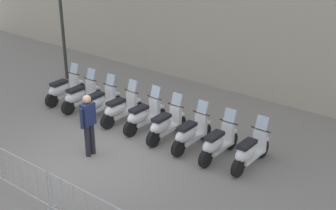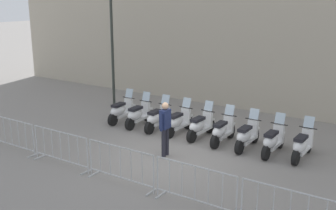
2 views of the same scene
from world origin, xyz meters
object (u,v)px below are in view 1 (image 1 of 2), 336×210
at_px(officer_near_row_end, 88,122).
at_px(motorcycle_5, 165,125).
at_px(motorcycle_1, 80,96).
at_px(motorcycle_3, 120,109).
at_px(motorcycle_0, 63,89).
at_px(motorcycle_2, 99,102).
at_px(motorcycle_8, 250,152).
at_px(barrier_segment_2, 18,176).
at_px(motorcycle_4, 143,116).
at_px(motorcycle_7, 217,143).
at_px(motorcycle_6, 190,134).

bearing_deg(officer_near_row_end, motorcycle_5, 68.63).
height_order(motorcycle_1, motorcycle_3, same).
bearing_deg(motorcycle_0, motorcycle_2, 5.07).
relative_size(motorcycle_8, barrier_segment_2, 0.79).
xyz_separation_m(motorcycle_1, motorcycle_8, (6.14, 0.79, 0.00)).
xyz_separation_m(motorcycle_5, officer_near_row_end, (-0.80, -2.04, 0.53)).
height_order(motorcycle_4, motorcycle_8, same).
height_order(motorcycle_8, officer_near_row_end, officer_near_row_end).
bearing_deg(motorcycle_4, officer_near_row_end, -87.31).
xyz_separation_m(motorcycle_1, motorcycle_7, (5.28, 0.58, 0.00)).
relative_size(motorcycle_1, motorcycle_7, 1.00).
height_order(motorcycle_0, motorcycle_2, same).
bearing_deg(motorcycle_5, motorcycle_1, -173.46).
distance_m(motorcycle_7, officer_near_row_end, 3.42).
bearing_deg(motorcycle_8, motorcycle_1, -172.68).
bearing_deg(barrier_segment_2, motorcycle_4, 96.31).
bearing_deg(motorcycle_8, motorcycle_3, -172.87).
relative_size(motorcycle_0, motorcycle_7, 1.00).
height_order(motorcycle_5, motorcycle_6, same).
bearing_deg(barrier_segment_2, motorcycle_0, 135.61).
height_order(motorcycle_0, motorcycle_3, same).
distance_m(motorcycle_2, barrier_segment_2, 4.63).
distance_m(motorcycle_8, officer_near_row_end, 4.23).
relative_size(motorcycle_3, motorcycle_4, 1.00).
height_order(motorcycle_4, officer_near_row_end, officer_near_row_end).
height_order(motorcycle_1, motorcycle_2, same).
xyz_separation_m(motorcycle_6, motorcycle_8, (1.75, 0.29, 0.00)).
bearing_deg(motorcycle_0, motorcycle_5, 5.79).
bearing_deg(motorcycle_3, motorcycle_8, 7.13).
relative_size(motorcycle_3, officer_near_row_end, 1.00).
height_order(motorcycle_8, barrier_segment_2, motorcycle_8).
relative_size(motorcycle_4, motorcycle_5, 1.00).
bearing_deg(barrier_segment_2, motorcycle_1, 128.17).
distance_m(motorcycle_6, officer_near_row_end, 2.76).
height_order(motorcycle_0, motorcycle_8, same).
xyz_separation_m(motorcycle_4, motorcycle_8, (3.52, 0.41, 0.00)).
relative_size(motorcycle_4, officer_near_row_end, 1.00).
xyz_separation_m(motorcycle_2, motorcycle_7, (4.40, 0.46, 0.00)).
bearing_deg(motorcycle_8, barrier_segment_2, -122.72).
height_order(motorcycle_1, motorcycle_7, same).
xyz_separation_m(motorcycle_0, barrier_segment_2, (3.99, -3.90, 0.07)).
distance_m(motorcycle_2, motorcycle_7, 4.42).
relative_size(motorcycle_8, officer_near_row_end, 1.00).
bearing_deg(motorcycle_8, officer_near_row_end, -144.69).
distance_m(motorcycle_4, motorcycle_7, 2.66).
height_order(motorcycle_2, motorcycle_6, same).
bearing_deg(officer_near_row_end, motorcycle_6, 51.81).
height_order(motorcycle_3, motorcycle_8, same).
height_order(motorcycle_0, motorcycle_5, same).
bearing_deg(motorcycle_8, motorcycle_7, -166.29).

